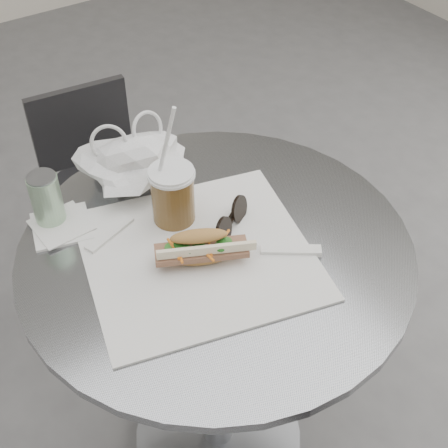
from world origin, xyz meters
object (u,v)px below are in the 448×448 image
chair_far (108,218)px  sunglasses (230,221)px  banh_mi (201,248)px  cafe_table (217,333)px  drink_can (47,200)px  iced_coffee (173,195)px

chair_far → sunglasses: 0.77m
banh_mi → sunglasses: banh_mi is taller
chair_far → banh_mi: banh_mi is taller
banh_mi → chair_far: bearing=109.1°
cafe_table → banh_mi: 0.32m
chair_far → drink_can: (-0.26, -0.40, 0.49)m
banh_mi → iced_coffee: 0.13m
chair_far → banh_mi: 0.82m
banh_mi → drink_can: bearing=151.0°
cafe_table → drink_can: 0.47m
banh_mi → sunglasses: (0.09, 0.04, -0.02)m
chair_far → drink_can: 0.68m
sunglasses → iced_coffee: bearing=101.2°
drink_can → banh_mi: bearing=-54.3°
chair_far → iced_coffee: (-0.05, -0.53, 0.50)m
chair_far → banh_mi: (-0.07, -0.66, 0.47)m
cafe_table → banh_mi: size_ratio=3.41×
iced_coffee → sunglasses: 0.12m
cafe_table → drink_can: drink_can is taller
cafe_table → chair_far: bearing=87.7°
cafe_table → iced_coffee: bearing=104.6°
iced_coffee → sunglasses: size_ratio=2.22×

